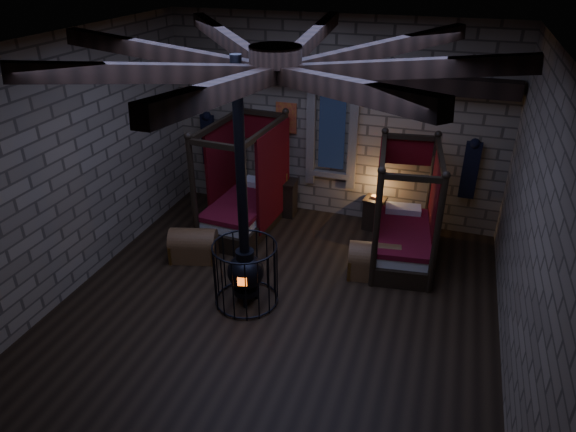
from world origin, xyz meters
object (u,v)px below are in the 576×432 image
(trunk_left, at_px, (194,246))
(trunk_right, at_px, (374,261))
(bed_right, at_px, (402,232))
(stove, at_px, (245,269))
(bed_left, at_px, (246,203))

(trunk_left, xyz_separation_m, trunk_right, (3.35, 0.50, 0.01))
(bed_right, relative_size, trunk_left, 2.23)
(bed_right, distance_m, trunk_left, 3.96)
(bed_right, height_order, trunk_left, bed_right)
(trunk_left, xyz_separation_m, stove, (1.45, -0.92, 0.36))
(bed_left, height_order, bed_right, bed_left)
(bed_right, distance_m, trunk_right, 0.91)
(bed_right, bearing_deg, trunk_left, -167.98)
(stove, bearing_deg, bed_right, 32.81)
(trunk_left, distance_m, stove, 1.76)
(trunk_left, bearing_deg, stove, -47.47)
(bed_left, relative_size, trunk_right, 2.33)
(bed_left, relative_size, bed_right, 1.04)
(trunk_right, bearing_deg, trunk_left, -179.60)
(trunk_left, height_order, trunk_right, trunk_right)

